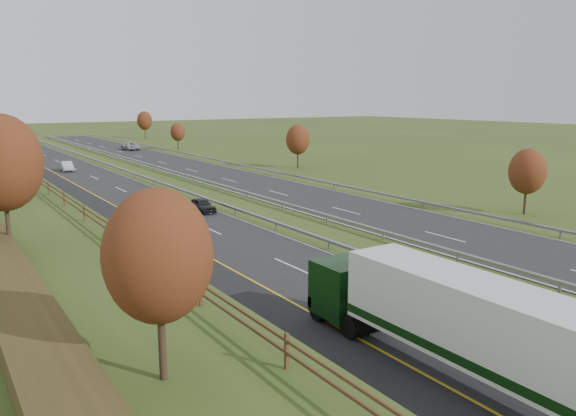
{
  "coord_description": "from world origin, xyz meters",
  "views": [
    {
      "loc": [
        -17.42,
        -5.32,
        10.41
      ],
      "look_at": [
        5.43,
        29.87,
        2.2
      ],
      "focal_mm": 35.0,
      "sensor_mm": 36.0,
      "label": 1
    }
  ],
  "objects_px": {
    "car_dark_near": "(202,205)",
    "car_small_far": "(26,145)",
    "box_lorry": "(470,327)",
    "car_silver_mid": "(67,166)",
    "road_tanker": "(26,145)",
    "car_oncoming": "(130,146)"
  },
  "relations": [
    {
      "from": "car_dark_near",
      "to": "car_small_far",
      "type": "distance_m",
      "value": 81.6
    },
    {
      "from": "box_lorry",
      "to": "car_silver_mid",
      "type": "relative_size",
      "value": 3.88
    },
    {
      "from": "road_tanker",
      "to": "car_silver_mid",
      "type": "distance_m",
      "value": 28.2
    },
    {
      "from": "road_tanker",
      "to": "car_small_far",
      "type": "bearing_deg",
      "value": 82.41
    },
    {
      "from": "box_lorry",
      "to": "car_small_far",
      "type": "relative_size",
      "value": 3.25
    },
    {
      "from": "car_dark_near",
      "to": "road_tanker",
      "type": "bearing_deg",
      "value": 93.92
    },
    {
      "from": "road_tanker",
      "to": "car_dark_near",
      "type": "height_order",
      "value": "road_tanker"
    },
    {
      "from": "box_lorry",
      "to": "car_oncoming",
      "type": "relative_size",
      "value": 2.8
    },
    {
      "from": "car_dark_near",
      "to": "car_oncoming",
      "type": "bearing_deg",
      "value": 77.35
    },
    {
      "from": "car_dark_near",
      "to": "car_silver_mid",
      "type": "xyz_separation_m",
      "value": [
        -3.93,
        38.27,
        0.05
      ]
    },
    {
      "from": "box_lorry",
      "to": "road_tanker",
      "type": "height_order",
      "value": "box_lorry"
    },
    {
      "from": "road_tanker",
      "to": "car_small_far",
      "type": "distance_m",
      "value": 15.3
    },
    {
      "from": "road_tanker",
      "to": "car_oncoming",
      "type": "bearing_deg",
      "value": 1.48
    },
    {
      "from": "car_dark_near",
      "to": "car_oncoming",
      "type": "relative_size",
      "value": 0.65
    },
    {
      "from": "car_silver_mid",
      "to": "car_oncoming",
      "type": "bearing_deg",
      "value": 62.68
    },
    {
      "from": "road_tanker",
      "to": "box_lorry",
      "type": "bearing_deg",
      "value": -90.1
    },
    {
      "from": "car_dark_near",
      "to": "car_small_far",
      "type": "relative_size",
      "value": 0.75
    },
    {
      "from": "car_silver_mid",
      "to": "car_small_far",
      "type": "xyz_separation_m",
      "value": [
        0.82,
        43.28,
        0.04
      ]
    },
    {
      "from": "car_dark_near",
      "to": "car_small_far",
      "type": "xyz_separation_m",
      "value": [
        -3.11,
        81.54,
        0.09
      ]
    },
    {
      "from": "car_silver_mid",
      "to": "car_oncoming",
      "type": "relative_size",
      "value": 0.72
    },
    {
      "from": "road_tanker",
      "to": "car_silver_mid",
      "type": "xyz_separation_m",
      "value": [
        1.19,
        -28.15,
        -1.13
      ]
    },
    {
      "from": "box_lorry",
      "to": "car_dark_near",
      "type": "bearing_deg",
      "value": 81.36
    }
  ]
}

